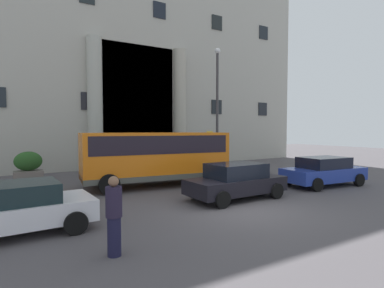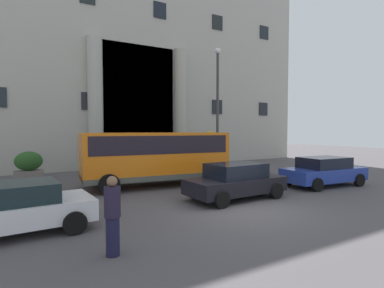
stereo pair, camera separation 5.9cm
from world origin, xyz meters
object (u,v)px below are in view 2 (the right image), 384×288
Objects in this scene: parked_coupe_end at (324,171)px; hedge_planter_east at (180,160)px; pedestrian_woman_with_bag at (113,216)px; lamppost_plaza_centre at (218,100)px; orange_minibus at (156,154)px; parked_compact_extra at (13,208)px; hedge_planter_entrance_left at (122,162)px; bus_stop_sign at (210,147)px; parked_estate_mid at (236,181)px; hedge_planter_entrance_right at (29,166)px; scooter_by_planter at (304,171)px.

hedge_planter_east is at bearing 115.25° from parked_coupe_end.
lamppost_plaza_centre reaches higher than pedestrian_woman_with_bag.
orange_minibus is 7.59m from parked_compact_extra.
hedge_planter_entrance_left reaches higher than hedge_planter_east.
parked_coupe_end is 2.46× the size of pedestrian_woman_with_bag.
bus_stop_sign is 0.61× the size of parked_coupe_end.
parked_coupe_end is at bearing -81.95° from lamppost_plaza_centre.
hedge_planter_entrance_left is at bearing 54.86° from parked_compact_extra.
orange_minibus is at bearing -129.35° from hedge_planter_east.
bus_stop_sign reaches higher than parked_estate_mid.
hedge_planter_entrance_right is at bearing 82.58° from parked_compact_extra.
parked_compact_extra is at bearing -93.85° from hedge_planter_entrance_right.
parked_compact_extra is 0.49× the size of lamppost_plaza_centre.
parked_compact_extra is 15.13m from lamppost_plaza_centre.
bus_stop_sign is at bearing 28.61° from parked_compact_extra.
orange_minibus is 6.05m from hedge_planter_east.
hedge_planter_entrance_right is 5.18m from hedge_planter_entrance_left.
pedestrian_woman_with_bag is (-3.89, -12.14, 0.17)m from hedge_planter_entrance_left.
hedge_planter_east is at bearing 105.85° from scooter_by_planter.
hedge_planter_entrance_left is 9.34m from parked_estate_mid.
parked_estate_mid is 5.53m from parked_coupe_end.
hedge_planter_entrance_right is 12.17m from pedestrian_woman_with_bag.
lamppost_plaza_centre is at bearing 57.29° from parked_estate_mid.
hedge_planter_entrance_right is 12.29m from lamppost_plaza_centre.
bus_stop_sign is 1.77× the size of hedge_planter_entrance_left.
hedge_planter_entrance_right is 0.38× the size of parked_estate_mid.
pedestrian_woman_with_bag is (-7.90, -11.84, 0.22)m from hedge_planter_east.
hedge_planter_entrance_left is (-4.01, 0.30, 0.05)m from hedge_planter_east.
hedge_planter_entrance_right is 0.39× the size of parked_compact_extra.
hedge_planter_entrance_right is 15.51m from parked_coupe_end.
parked_coupe_end is at bearing -68.76° from hedge_planter_east.
hedge_planter_entrance_right reaches higher than parked_compact_extra.
pedestrian_woman_with_bag reaches higher than hedge_planter_entrance_left.
lamppost_plaza_centre is (4.45, 7.70, 4.09)m from parked_estate_mid.
hedge_planter_entrance_right is at bearing -179.59° from hedge_planter_entrance_left.
pedestrian_woman_with_bag is 0.21× the size of lamppost_plaza_centre.
pedestrian_woman_with_bag is at bearing -123.72° from hedge_planter_east.
hedge_planter_east is 4.02m from hedge_planter_entrance_left.
scooter_by_planter is (14.01, 2.21, -0.25)m from parked_compact_extra.
pedestrian_woman_with_bag is at bearing -114.07° from orange_minibus.
scooter_by_planter is at bearing -72.26° from lamppost_plaza_centre.
orange_minibus reaches higher than hedge_planter_entrance_right.
scooter_by_planter is (4.19, -6.94, -0.22)m from hedge_planter_east.
lamppost_plaza_centre reaches higher than parked_coupe_end.
lamppost_plaza_centre reaches higher than scooter_by_planter.
parked_estate_mid reaches higher than scooter_by_planter.
hedge_planter_entrance_right reaches higher than parked_estate_mid.
lamppost_plaza_centre reaches higher than parked_estate_mid.
hedge_planter_entrance_left is at bearing 99.00° from parked_estate_mid.
parked_estate_mid is (1.67, -4.22, -0.86)m from orange_minibus.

